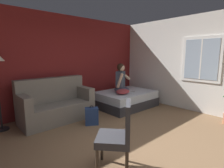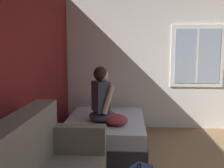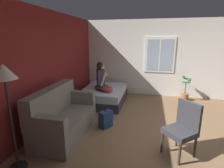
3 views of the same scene
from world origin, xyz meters
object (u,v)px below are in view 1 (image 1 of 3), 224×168
(bed, at_px, (126,99))
(couch, at_px, (56,104))
(person_seated, at_px, (121,81))
(backpack, at_px, (92,116))
(side_chair, at_px, (118,134))
(cell_phone, at_px, (132,92))
(throw_pillow, at_px, (123,92))

(bed, distance_m, couch, 2.16)
(person_seated, bearing_deg, bed, -15.25)
(couch, distance_m, backpack, 0.98)
(bed, distance_m, side_chair, 3.11)
(bed, distance_m, cell_phone, 0.33)
(backpack, bearing_deg, cell_phone, 9.90)
(bed, bearing_deg, backpack, -163.46)
(side_chair, bearing_deg, person_seated, 44.70)
(throw_pillow, bearing_deg, backpack, -167.21)
(couch, xyz_separation_m, throw_pillow, (1.81, -0.53, 0.16))
(bed, height_order, side_chair, side_chair)
(backpack, height_order, cell_phone, cell_phone)
(side_chair, relative_size, backpack, 2.14)
(person_seated, bearing_deg, throw_pillow, -124.01)
(bed, bearing_deg, throw_pillow, -149.35)
(couch, height_order, throw_pillow, couch)
(bed, relative_size, throw_pillow, 3.67)
(person_seated, distance_m, cell_phone, 0.50)
(bed, height_order, throw_pillow, throw_pillow)
(backpack, distance_m, cell_phone, 1.81)
(side_chair, height_order, backpack, side_chair)
(bed, relative_size, side_chair, 1.80)
(bed, height_order, person_seated, person_seated)
(throw_pillow, height_order, cell_phone, throw_pillow)
(couch, bearing_deg, side_chair, -94.01)
(side_chair, height_order, cell_phone, side_chair)
(bed, height_order, cell_phone, cell_phone)
(couch, relative_size, person_seated, 1.95)
(backpack, xyz_separation_m, cell_phone, (1.76, 0.31, 0.29))
(bed, xyz_separation_m, side_chair, (-2.30, -2.07, 0.30))
(cell_phone, bearing_deg, throw_pillow, 134.09)
(side_chair, relative_size, person_seated, 1.12)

